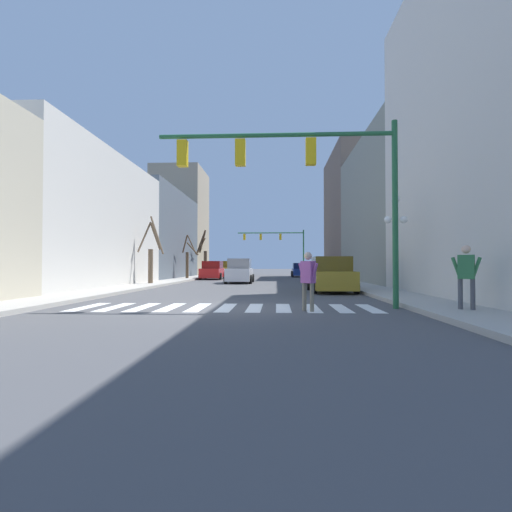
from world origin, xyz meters
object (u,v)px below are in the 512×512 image
object	(u,v)px
traffic_signal_far	(278,241)
street_tree_left_mid	(204,256)
car_parked_right_near	(213,271)
traffic_signal_near	(303,169)
car_at_intersection	(331,276)
car_parked_left_near	(228,269)
car_driving_toward_lane	(301,270)
pedestrian_near_right_corner	(308,276)
street_lamp_right_corner	(396,223)
pedestrian_on_right_sidewalk	(466,271)
street_tree_right_far	(188,259)
street_tree_left_far	(151,256)
car_parked_left_far	(240,272)

from	to	relation	value
traffic_signal_far	street_tree_left_mid	bearing A→B (deg)	-126.83
car_parked_right_near	traffic_signal_near	bearing A→B (deg)	-164.53
car_at_intersection	car_parked_left_near	world-z (taller)	car_parked_left_near
car_driving_toward_lane	pedestrian_near_right_corner	xyz separation A→B (m)	(-1.83, -33.40, 0.29)
traffic_signal_near	street_lamp_right_corner	world-z (taller)	traffic_signal_near
traffic_signal_near	car_at_intersection	bearing A→B (deg)	75.92
pedestrian_near_right_corner	street_tree_left_mid	world-z (taller)	street_tree_left_mid
street_tree_left_mid	traffic_signal_near	bearing A→B (deg)	-74.11
pedestrian_on_right_sidewalk	street_tree_right_far	distance (m)	28.32
pedestrian_on_right_sidewalk	pedestrian_near_right_corner	bearing A→B (deg)	-159.28
street_tree_left_far	car_parked_left_far	bearing A→B (deg)	36.03
street_lamp_right_corner	car_driving_toward_lane	world-z (taller)	street_lamp_right_corner
car_at_intersection	traffic_signal_near	bearing A→B (deg)	165.92
car_parked_left_far	street_tree_left_mid	size ratio (longest dim) A/B	0.90
traffic_signal_near	street_tree_right_far	world-z (taller)	traffic_signal_near
street_tree_right_far	street_tree_left_mid	size ratio (longest dim) A/B	0.79
car_parked_left_near	street_tree_right_far	size ratio (longest dim) A/B	1.21
street_tree_right_far	traffic_signal_near	bearing A→B (deg)	-69.18
car_driving_toward_lane	street_tree_right_far	bearing A→B (deg)	129.92
traffic_signal_near	street_tree_left_mid	size ratio (longest dim) A/B	1.49
traffic_signal_far	pedestrian_near_right_corner	distance (m)	42.88
street_lamp_right_corner	car_parked_left_far	bearing A→B (deg)	120.10
car_parked_left_near	street_tree_right_far	distance (m)	13.26
traffic_signal_far	car_at_intersection	world-z (taller)	traffic_signal_far
pedestrian_near_right_corner	street_tree_left_mid	xyz separation A→B (m)	(-8.90, 31.75, 1.33)
street_tree_left_far	street_tree_left_mid	world-z (taller)	street_tree_left_mid
street_lamp_right_corner	car_parked_right_near	world-z (taller)	street_lamp_right_corner
traffic_signal_far	car_at_intersection	distance (m)	34.60
traffic_signal_far	pedestrian_on_right_sidewalk	size ratio (longest dim) A/B	5.18
traffic_signal_near	car_parked_left_near	xyz separation A→B (m)	(-6.80, 36.54, -3.57)
street_tree_right_far	car_driving_toward_lane	bearing A→B (deg)	39.92
traffic_signal_far	street_tree_right_far	bearing A→B (deg)	-114.40
car_driving_toward_lane	street_tree_left_far	distance (m)	22.24
car_driving_toward_lane	car_parked_right_near	world-z (taller)	car_parked_right_near
car_driving_toward_lane	pedestrian_on_right_sidewalk	xyz separation A→B (m)	(2.38, -34.11, 0.45)
pedestrian_near_right_corner	car_at_intersection	bearing A→B (deg)	124.45
car_parked_left_far	street_tree_left_far	size ratio (longest dim) A/B	1.03
traffic_signal_far	pedestrian_near_right_corner	size ratio (longest dim) A/B	5.22
car_at_intersection	street_lamp_right_corner	bearing A→B (deg)	-148.53
car_parked_right_near	street_tree_right_far	bearing A→B (deg)	119.09
traffic_signal_near	traffic_signal_far	size ratio (longest dim) A/B	0.83
traffic_signal_near	car_at_intersection	world-z (taller)	traffic_signal_near
traffic_signal_far	car_driving_toward_lane	bearing A→B (deg)	-74.93
pedestrian_on_right_sidewalk	street_tree_left_far	size ratio (longest dim) A/B	0.39
car_at_intersection	car_parked_left_far	bearing A→B (deg)	29.59
traffic_signal_near	car_at_intersection	size ratio (longest dim) A/B	1.65
car_parked_left_near	street_tree_left_mid	xyz separation A→B (m)	(-2.01, -5.61, 1.52)
car_at_intersection	car_driving_toward_lane	distance (m)	24.98
street_tree_left_far	street_tree_left_mid	xyz separation A→B (m)	(0.28, 17.63, 0.43)
street_lamp_right_corner	car_driving_toward_lane	bearing A→B (deg)	94.33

